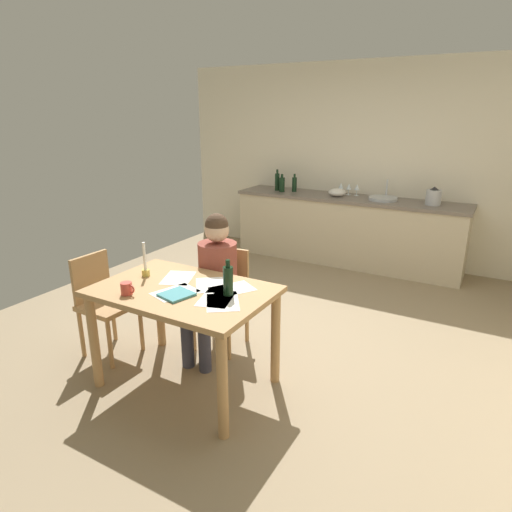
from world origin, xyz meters
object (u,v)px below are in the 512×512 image
(sink_unit, at_px, (383,198))
(bottle_wine_red, at_px, (294,184))
(coffee_mug, at_px, (127,288))
(bottle_vinegar, at_px, (282,184))
(wine_bottle_on_table, at_px, (228,280))
(stovetop_kettle, at_px, (434,197))
(chair_at_table, at_px, (224,294))
(dining_table, at_px, (184,304))
(person_seated, at_px, (214,277))
(candlestick, at_px, (145,267))
(book_magazine, at_px, (177,295))
(chair_side_empty, at_px, (103,300))
(mixing_bowl, at_px, (337,192))
(wine_glass_by_kettle, at_px, (349,187))
(wine_glass_near_sink, at_px, (357,187))
(wine_glass_back_left, at_px, (341,186))
(bottle_oil, at_px, (277,182))

(sink_unit, relative_size, bottle_wine_red, 1.46)
(coffee_mug, relative_size, bottle_vinegar, 0.46)
(wine_bottle_on_table, xyz_separation_m, stovetop_kettle, (0.81, 3.27, 0.12))
(chair_at_table, bearing_deg, dining_table, -81.53)
(person_seated, bearing_deg, coffee_mug, -103.00)
(person_seated, xyz_separation_m, candlestick, (-0.32, -0.44, 0.17))
(person_seated, bearing_deg, bottle_vinegar, 105.27)
(book_magazine, relative_size, bottle_wine_red, 0.80)
(chair_side_empty, distance_m, mixing_bowl, 3.40)
(candlestick, distance_m, sink_unit, 3.41)
(coffee_mug, relative_size, bottle_wine_red, 0.46)
(mixing_bowl, bearing_deg, chair_at_table, -91.11)
(dining_table, bearing_deg, candlestick, 171.12)
(wine_glass_by_kettle, bearing_deg, wine_bottle_on_table, -85.14)
(person_seated, height_order, wine_glass_near_sink, person_seated)
(sink_unit, bearing_deg, wine_bottle_on_table, -93.64)
(wine_glass_near_sink, bearing_deg, bottle_wine_red, -170.60)
(coffee_mug, distance_m, book_magazine, 0.35)
(book_magazine, relative_size, wine_glass_by_kettle, 1.29)
(chair_side_empty, relative_size, wine_glass_back_left, 5.54)
(chair_side_empty, distance_m, coffee_mug, 0.77)
(person_seated, height_order, coffee_mug, person_seated)
(sink_unit, xyz_separation_m, wine_glass_near_sink, (-0.39, 0.15, 0.09))
(sink_unit, xyz_separation_m, stovetop_kettle, (0.60, -0.00, 0.08))
(wine_glass_by_kettle, height_order, wine_glass_back_left, same)
(wine_bottle_on_table, bearing_deg, chair_at_table, 126.74)
(wine_bottle_on_table, distance_m, mixing_bowl, 3.26)
(wine_glass_near_sink, bearing_deg, wine_bottle_on_table, -86.98)
(bottle_oil, height_order, mixing_bowl, bottle_oil)
(dining_table, distance_m, wine_glass_by_kettle, 3.50)
(dining_table, height_order, wine_glass_by_kettle, wine_glass_by_kettle)
(book_magazine, bearing_deg, wine_glass_by_kettle, 104.24)
(chair_at_table, height_order, stovetop_kettle, stovetop_kettle)
(bottle_oil, distance_m, mixing_bowl, 0.90)
(bottle_oil, bearing_deg, candlestick, -80.62)
(coffee_mug, bearing_deg, wine_glass_near_sink, 83.48)
(chair_side_empty, relative_size, bottle_vinegar, 3.48)
(candlestick, relative_size, bottle_vinegar, 1.09)
(coffee_mug, bearing_deg, dining_table, 45.30)
(dining_table, distance_m, sink_unit, 3.40)
(bottle_vinegar, bearing_deg, chair_side_empty, -90.84)
(chair_side_empty, height_order, bottle_wine_red, bottle_wine_red)
(bottle_wine_red, bearing_deg, sink_unit, -0.25)
(coffee_mug, bearing_deg, bottle_wine_red, 96.63)
(bottle_vinegar, relative_size, bottle_wine_red, 0.99)
(wine_glass_by_kettle, bearing_deg, stovetop_kettle, -7.79)
(bottle_oil, xyz_separation_m, wine_glass_near_sink, (1.11, 0.17, -0.02))
(bottle_vinegar, height_order, wine_glass_by_kettle, bottle_vinegar)
(person_seated, relative_size, mixing_bowl, 5.23)
(chair_at_table, bearing_deg, bottle_oil, 107.61)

